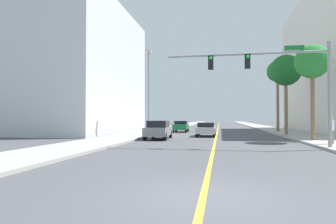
# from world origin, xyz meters

# --- Properties ---
(ground) EXTENTS (192.00, 192.00, 0.00)m
(ground) POSITION_xyz_m (0.00, 42.00, 0.00)
(ground) COLOR #47474C
(sidewalk_left) EXTENTS (3.92, 168.00, 0.15)m
(sidewalk_left) POSITION_xyz_m (-8.04, 42.00, 0.07)
(sidewalk_left) COLOR #9E9B93
(sidewalk_left) RESTS_ON ground
(sidewalk_right) EXTENTS (3.92, 168.00, 0.15)m
(sidewalk_right) POSITION_xyz_m (8.04, 42.00, 0.07)
(sidewalk_right) COLOR #9E9B93
(sidewalk_right) RESTS_ON ground
(lane_marking_center) EXTENTS (0.16, 144.00, 0.01)m
(lane_marking_center) POSITION_xyz_m (0.00, 42.00, 0.00)
(lane_marking_center) COLOR yellow
(lane_marking_center) RESTS_ON ground
(building_left_near) EXTENTS (16.80, 19.61, 15.18)m
(building_left_near) POSITION_xyz_m (-19.47, 26.20, 7.59)
(building_left_near) COLOR silver
(building_left_near) RESTS_ON ground
(traffic_signal_mast) EXTENTS (9.37, 0.36, 5.98)m
(traffic_signal_mast) POSITION_xyz_m (3.59, 10.86, 4.48)
(traffic_signal_mast) COLOR gray
(traffic_signal_mast) RESTS_ON sidewalk_right
(street_lamp) EXTENTS (0.56, 0.28, 8.36)m
(street_lamp) POSITION_xyz_m (-6.58, 20.74, 4.76)
(street_lamp) COLOR gray
(street_lamp) RESTS_ON sidewalk_left
(palm_near) EXTENTS (2.52, 2.52, 7.10)m
(palm_near) POSITION_xyz_m (7.12, 16.06, 5.89)
(palm_near) COLOR brown
(palm_near) RESTS_ON sidewalk_right
(palm_mid) EXTENTS (3.04, 3.04, 7.84)m
(palm_mid) POSITION_xyz_m (6.74, 22.95, 6.40)
(palm_mid) COLOR brown
(palm_mid) RESTS_ON sidewalk_right
(palm_far) EXTENTS (2.55, 2.55, 8.58)m
(palm_far) POSITION_xyz_m (7.27, 29.85, 7.29)
(palm_far) COLOR brown
(palm_far) RESTS_ON sidewalk_right
(car_green) EXTENTS (1.86, 3.95, 1.41)m
(car_green) POSITION_xyz_m (-4.53, 29.34, 0.74)
(car_green) COLOR #196638
(car_green) RESTS_ON ground
(car_silver) EXTENTS (1.79, 4.21, 1.33)m
(car_silver) POSITION_xyz_m (-0.97, 21.36, 0.71)
(car_silver) COLOR #BCBCC1
(car_silver) RESTS_ON ground
(car_gray) EXTENTS (1.97, 4.37, 1.55)m
(car_gray) POSITION_xyz_m (-4.74, 16.92, 0.80)
(car_gray) COLOR slate
(car_gray) RESTS_ON ground
(pedestrian) EXTENTS (0.38, 0.38, 1.74)m
(pedestrian) POSITION_xyz_m (7.22, 12.88, 1.02)
(pedestrian) COLOR #726651
(pedestrian) RESTS_ON sidewalk_right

